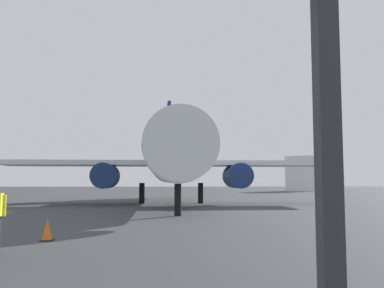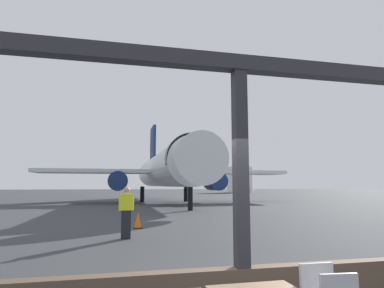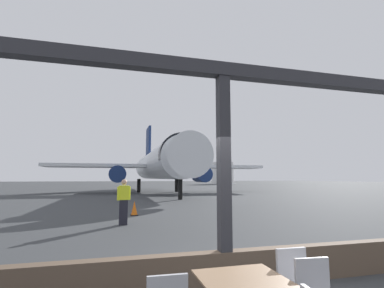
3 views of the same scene
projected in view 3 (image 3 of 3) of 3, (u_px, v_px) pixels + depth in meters
ground_plane at (127, 190)px, 43.01m from camera, size 220.00×220.00×0.00m
window_frame at (224, 202)px, 4.82m from camera, size 8.33×0.24×3.84m
cafe_chair_window_left at (297, 283)px, 3.37m from camera, size 0.40×0.40×0.94m
airplane at (160, 164)px, 34.87m from camera, size 26.29×30.65×10.35m
ground_crew_worker at (124, 201)px, 10.98m from camera, size 0.52×0.30×1.74m
traffic_cone at (134, 209)px, 13.68m from camera, size 0.36×0.36×0.68m
fuel_storage_tank at (223, 173)px, 84.19m from camera, size 6.58×6.58×6.42m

